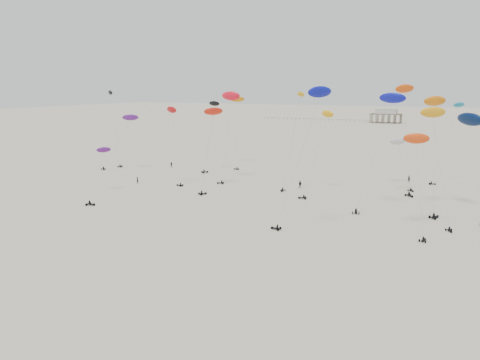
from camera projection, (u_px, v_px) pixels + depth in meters
The scene contains 26 objects.
ground_plane at pixel (356, 148), 190.95m from camera, with size 900.00×900.00×0.00m, color beige.
pavilion_main at pixel (386, 117), 327.44m from camera, with size 21.00×13.00×9.80m.
pier_fence at pixel (314, 120), 349.81m from camera, with size 80.20×0.20×1.50m.
rig_1 at pixel (211, 127), 137.75m from camera, with size 3.98×8.86×20.80m.
rig_2 at pixel (173, 126), 117.00m from camera, with size 5.72×3.43×20.08m.
rig_3 at pixel (293, 133), 109.95m from camera, with size 5.42×4.68×23.77m.
rig_4 at pixel (406, 112), 105.58m from camera, with size 6.62×5.96×25.52m.
rig_5 at pixel (417, 154), 80.26m from camera, with size 5.98×10.51×17.53m.
rig_6 at pixel (400, 149), 119.08m from camera, with size 8.10×12.31×14.19m.
rig_7 at pixel (98, 172), 105.73m from camera, with size 9.50×15.23×16.76m.
rig_8 at pixel (386, 117), 93.73m from camera, with size 8.19×11.21×24.11m.
rig_9 at pixel (311, 118), 78.87m from camera, with size 9.13×6.66×24.97m.
rig_10 at pixel (321, 134), 109.88m from camera, with size 4.84×15.36×21.18m.
rig_11 at pixel (451, 129), 120.80m from camera, with size 7.35×10.59×21.43m.
rig_12 at pixel (237, 108), 149.50m from camera, with size 8.97×14.89×23.45m.
rig_13 at pixel (230, 105), 123.72m from camera, with size 5.67×10.04×23.78m.
rig_14 at pixel (126, 127), 141.24m from camera, with size 9.91×9.47×17.35m.
rig_15 at pixel (471, 128), 93.71m from camera, with size 7.89×19.44×22.32m.
rig_16 at pixel (435, 125), 93.44m from camera, with size 5.85×13.80×23.58m.
rig_18 at pixel (436, 131), 80.52m from camera, with size 7.43×4.40×21.41m.
rig_19 at pixel (211, 125), 114.06m from camera, with size 6.08×14.09×20.77m.
rig_20 at pixel (115, 123), 146.71m from camera, with size 7.78×5.76×23.72m.
spectator_0 at pixel (138, 183), 121.67m from camera, with size 0.73×0.50×2.00m, color black.
spectator_1 at pixel (300, 188), 116.03m from camera, with size 1.08×0.63×2.20m, color black.
spectator_2 at pixel (171, 167), 146.35m from camera, with size 1.21×0.65×2.06m, color black.
spectator_3 at pixel (409, 182), 123.23m from camera, with size 0.76×0.53×2.10m, color black.
Camera 1 is at (37.63, 7.96, 24.58)m, focal length 35.00 mm.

